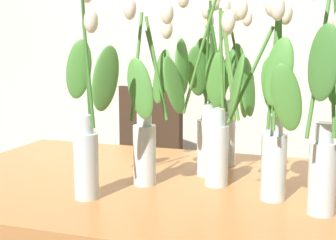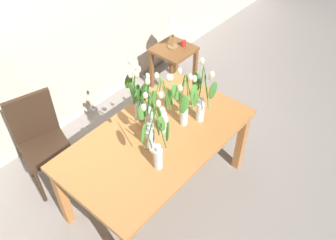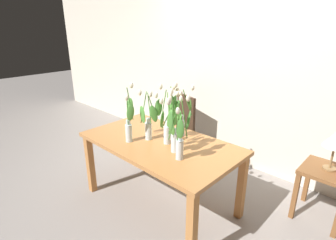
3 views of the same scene
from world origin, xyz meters
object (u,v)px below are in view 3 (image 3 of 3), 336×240
(tulip_vase_0, at_px, (168,122))
(tulip_vase_6, at_px, (182,118))
(tulip_vase_2, at_px, (173,129))
(side_table, at_px, (325,180))
(tulip_vase_4, at_px, (149,121))
(dining_table, at_px, (160,149))
(dining_chair, at_px, (180,124))
(tulip_vase_3, at_px, (180,137))
(tulip_vase_5, at_px, (173,117))
(table_lamp, at_px, (336,140))
(tulip_vase_1, at_px, (129,124))

(tulip_vase_0, relative_size, tulip_vase_6, 1.08)
(tulip_vase_2, distance_m, side_table, 1.58)
(tulip_vase_0, distance_m, tulip_vase_4, 0.20)
(tulip_vase_2, bearing_deg, dining_table, 161.82)
(dining_chair, height_order, side_table, dining_chair)
(tulip_vase_3, bearing_deg, tulip_vase_2, 153.95)
(tulip_vase_5, relative_size, table_lamp, 1.46)
(dining_table, relative_size, side_table, 2.91)
(tulip_vase_6, xyz_separation_m, dining_chair, (-0.59, 0.65, -0.40))
(tulip_vase_2, relative_size, tulip_vase_5, 0.93)
(tulip_vase_3, bearing_deg, dining_chair, 130.72)
(tulip_vase_2, relative_size, tulip_vase_4, 1.00)
(tulip_vase_6, relative_size, table_lamp, 1.35)
(tulip_vase_4, distance_m, tulip_vase_5, 0.24)
(tulip_vase_2, height_order, tulip_vase_3, tulip_vase_3)
(tulip_vase_5, bearing_deg, tulip_vase_4, -123.07)
(table_lamp, bearing_deg, side_table, -108.15)
(tulip_vase_0, distance_m, tulip_vase_2, 0.19)
(tulip_vase_0, relative_size, tulip_vase_3, 1.00)
(dining_chair, bearing_deg, tulip_vase_0, -55.32)
(tulip_vase_1, bearing_deg, tulip_vase_6, 59.85)
(tulip_vase_3, bearing_deg, tulip_vase_5, 139.50)
(tulip_vase_0, bearing_deg, tulip_vase_1, -143.53)
(tulip_vase_1, height_order, tulip_vase_4, tulip_vase_1)
(tulip_vase_3, xyz_separation_m, table_lamp, (0.94, 1.11, -0.10))
(tulip_vase_1, relative_size, tulip_vase_2, 1.08)
(tulip_vase_4, xyz_separation_m, side_table, (1.43, 0.98, -0.51))
(tulip_vase_4, xyz_separation_m, dining_chair, (-0.43, 0.97, -0.42))
(tulip_vase_4, xyz_separation_m, tulip_vase_5, (0.13, 0.20, 0.03))
(tulip_vase_3, height_order, dining_chair, tulip_vase_3)
(side_table, height_order, table_lamp, table_lamp)
(side_table, bearing_deg, dining_chair, -179.53)
(dining_table, distance_m, tulip_vase_1, 0.41)
(dining_table, distance_m, tulip_vase_6, 0.39)
(tulip_vase_1, height_order, tulip_vase_6, tulip_vase_1)
(tulip_vase_6, bearing_deg, dining_table, -101.77)
(tulip_vase_5, relative_size, dining_chair, 0.63)
(tulip_vase_0, height_order, tulip_vase_3, tulip_vase_0)
(tulip_vase_4, bearing_deg, tulip_vase_5, 56.93)
(dining_chair, bearing_deg, dining_table, -60.09)
(tulip_vase_3, bearing_deg, tulip_vase_1, -175.11)
(tulip_vase_5, height_order, side_table, tulip_vase_5)
(side_table, bearing_deg, tulip_vase_0, -143.67)
(dining_table, bearing_deg, tulip_vase_5, 78.43)
(dining_chair, relative_size, table_lamp, 2.34)
(tulip_vase_1, bearing_deg, tulip_vase_5, 55.13)
(table_lamp, bearing_deg, tulip_vase_4, -145.10)
(tulip_vase_0, height_order, tulip_vase_5, same)
(tulip_vase_1, bearing_deg, table_lamp, 36.72)
(side_table, bearing_deg, tulip_vase_6, -152.43)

